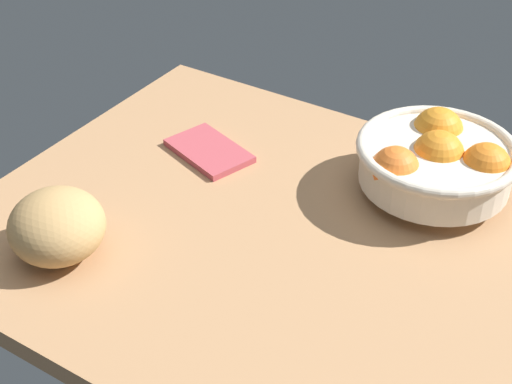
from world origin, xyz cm
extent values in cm
cube|color=tan|center=(0.00, 0.00, -1.50)|extent=(82.01, 66.79, 3.00)
cylinder|color=beige|center=(-15.11, -19.68, 1.06)|extent=(10.72, 10.72, 2.11)
cylinder|color=beige|center=(-15.11, -19.68, 4.87)|extent=(21.54, 21.54, 5.51)
torus|color=beige|center=(-15.11, -19.68, 7.62)|extent=(23.14, 23.14, 1.60)
sphere|color=orange|center=(-15.22, -19.67, 6.45)|extent=(7.50, 7.50, 7.50)
sphere|color=orange|center=(-21.83, -20.57, 6.38)|extent=(7.08, 7.08, 7.08)
sphere|color=orange|center=(-12.83, -25.71, 6.47)|extent=(7.62, 7.62, 7.62)
sphere|color=orange|center=(-11.48, -13.28, 6.35)|extent=(6.88, 6.88, 6.88)
ellipsoid|color=tan|center=(21.13, 19.07, 4.47)|extent=(18.16, 18.16, 8.94)
cube|color=#B84750|center=(18.42, -10.87, 0.52)|extent=(15.31, 12.13, 1.05)
camera|label=1|loc=(-41.03, 69.50, 65.18)|focal=52.91mm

